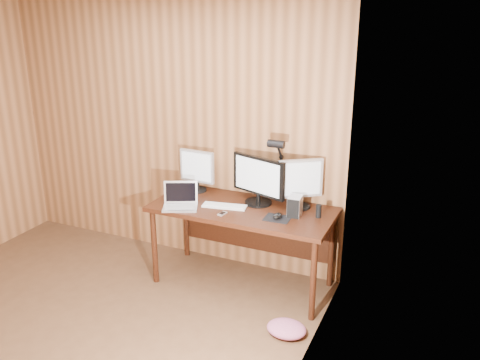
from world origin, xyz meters
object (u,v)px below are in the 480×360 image
Objects in this scene: monitor_right at (300,182)px; desk at (246,217)px; phone at (222,214)px; speaker at (319,211)px; keyboard at (224,206)px; laptop at (180,201)px; mouse at (277,216)px; hard_drive at (295,206)px; desk_lamp at (278,161)px; monitor_left at (197,170)px; monitor_center at (258,180)px.

desk is at bearing 160.72° from monitor_right.
speaker is (0.76, 0.26, 0.05)m from phone.
keyboard is (-0.60, -0.25, -0.23)m from monitor_right.
monitor_right is 1.06m from laptop.
laptop is 0.87m from mouse.
desk_lamp is (-0.23, 0.21, 0.31)m from hard_drive.
keyboard is at bearing -140.20° from desk.
laptop reaches higher than speaker.
speaker reaches higher than phone.
desk is at bearing -10.99° from monitor_left.
monitor_left is 1.09× the size of laptop.
monitor_right reaches higher than hard_drive.
desk is 4.41× the size of laptop.
monitor_right is at bearing 12.36° from keyboard.
desk is 0.59m from monitor_right.
hard_drive is at bearing -0.29° from monitor_center.
speaker reaches higher than keyboard.
keyboard is 0.82m from speaker.
desk_lamp is at bearing 133.11° from hard_drive.
monitor_left reaches higher than keyboard.
laptop is at bearing -177.81° from mouse.
hard_drive is (0.11, 0.12, 0.06)m from mouse.
hard_drive is (0.38, -0.12, -0.14)m from monitor_center.
monitor_left reaches higher than speaker.
monitor_center is 3.19× the size of hard_drive.
laptop is at bearing -80.24° from monitor_left.
desk is 0.32m from phone.
desk_lamp reaches higher than desk.
mouse reaches higher than keyboard.
monitor_center is 0.37m from keyboard.
keyboard reaches higher than phone.
monitor_right is 3.85× the size of mouse.
monitor_left is at bearing 144.46° from monitor_right.
monitor_left is 0.52m from keyboard.
keyboard is 0.51m from mouse.
desk_lamp is (0.75, 0.42, 0.34)m from laptop.
desk is 14.10× the size of mouse.
monitor_center reaches higher than keyboard.
monitor_right is 0.24m from hard_drive.
speaker is (0.66, -0.01, 0.18)m from desk.
phone is (-0.09, -0.28, 0.13)m from desk.
monitor_center is (0.09, 0.07, 0.35)m from desk.
mouse is 0.51m from desk_lamp.
keyboard is 0.63× the size of desk_lamp.
desk_lamp is at bearing 106.47° from mouse.
speaker is at bearing 28.16° from phone.
monitor_center is at bearing 70.81° from phone.
monitor_center is 1.23× the size of monitor_right.
desk is 0.59m from desk_lamp.
keyboard is at bearing 167.64° from monitor_right.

